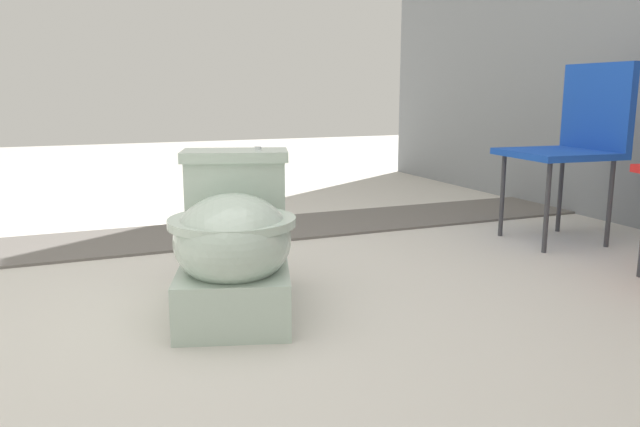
{
  "coord_description": "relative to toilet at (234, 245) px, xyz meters",
  "views": [
    {
      "loc": [
        1.83,
        -0.34,
        0.71
      ],
      "look_at": [
        -0.09,
        0.45,
        0.3
      ],
      "focal_mm": 35.0,
      "sensor_mm": 36.0,
      "label": 1
    }
  ],
  "objects": [
    {
      "name": "toilet",
      "position": [
        0.0,
        0.0,
        0.0
      ],
      "size": [
        0.71,
        0.54,
        0.52
      ],
      "rotation": [
        0.0,
        0.0,
        -0.3
      ],
      "color": "#B2C6B7",
      "rests_on": "ground"
    },
    {
      "name": "gravel_strip",
      "position": [
        -1.1,
        0.35,
        -0.21
      ],
      "size": [
        0.56,
        8.0,
        0.01
      ],
      "primitive_type": "cube",
      "color": "#605B56",
      "rests_on": "ground"
    },
    {
      "name": "folding_chair_left",
      "position": [
        -0.34,
        1.74,
        0.29
      ],
      "size": [
        0.48,
        0.48,
        0.83
      ],
      "rotation": [
        0.0,
        0.0,
        -1.65
      ],
      "color": "#1947B2",
      "rests_on": "ground"
    },
    {
      "name": "ground_plane",
      "position": [
        0.08,
        -0.15,
        -0.22
      ],
      "size": [
        14.0,
        14.0,
        0.0
      ],
      "primitive_type": "plane",
      "color": "beige"
    }
  ]
}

